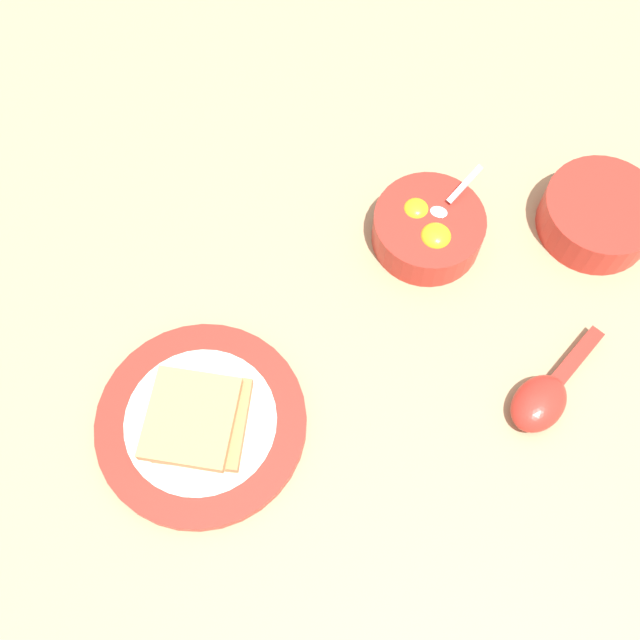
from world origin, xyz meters
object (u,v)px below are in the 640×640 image
Objects in this scene: toast_sandwich at (197,419)px; soup_spoon at (544,397)px; egg_bowl at (428,228)px; congee_bowl at (599,214)px; toast_plate at (201,423)px.

soup_spoon is (-0.34, -0.16, -0.01)m from toast_sandwich.
soup_spoon is at bearing 139.12° from egg_bowl.
egg_bowl reaches higher than soup_spoon.
egg_bowl is 1.13× the size of toast_sandwich.
toast_sandwich is 0.53m from congee_bowl.
egg_bowl is at bearing 25.11° from congee_bowl.
toast_sandwich is (0.16, 0.31, 0.00)m from egg_bowl.
congee_bowl reaches higher than toast_sandwich.
soup_spoon is 1.13× the size of congee_bowl.
egg_bowl is 0.35m from toast_sandwich.
toast_plate is 1.87× the size of toast_sandwich.
toast_plate is 1.46× the size of soup_spoon.
toast_plate is at bearing -96.48° from toast_sandwich.
toast_sandwich reaches higher than soup_spoon.
congee_bowl is at bearing -131.32° from toast_sandwich.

